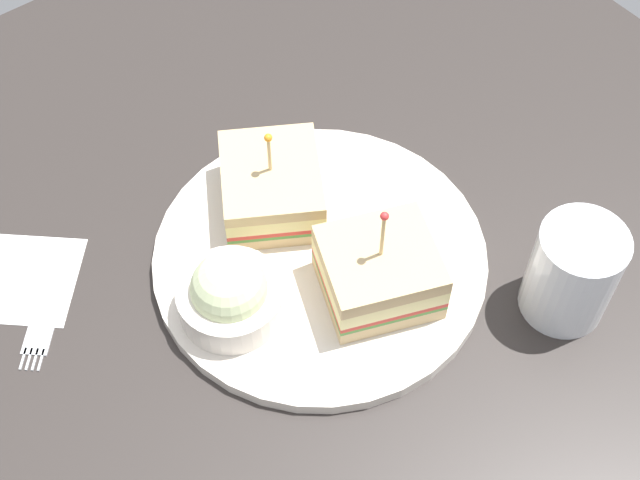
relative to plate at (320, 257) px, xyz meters
The scene contains 8 objects.
ground_plane 1.64cm from the plate, ahead, with size 94.17×94.17×2.00cm, color #2D2826.
plate is the anchor object (origin of this frame).
sandwich_half_front 6.99cm from the plate, 14.58° to the left, with size 11.21×11.60×10.72cm.
sandwich_half_back 7.64cm from the plate, behind, with size 12.99×12.51×9.15cm.
coleslaw_bowl 9.74cm from the plate, 91.00° to the right, with size 8.79×8.79×6.33cm.
drink_glass 21.26cm from the plate, 40.54° to the left, with size 7.20×7.20×9.33cm.
napkin 25.37cm from the plate, 123.42° to the right, with size 9.16×8.24×0.15cm, color white.
fork 24.10cm from the plate, 113.09° to the right, with size 9.78×8.91×0.35cm.
Camera 1 is at (35.09, -27.16, 65.60)cm, focal length 50.46 mm.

